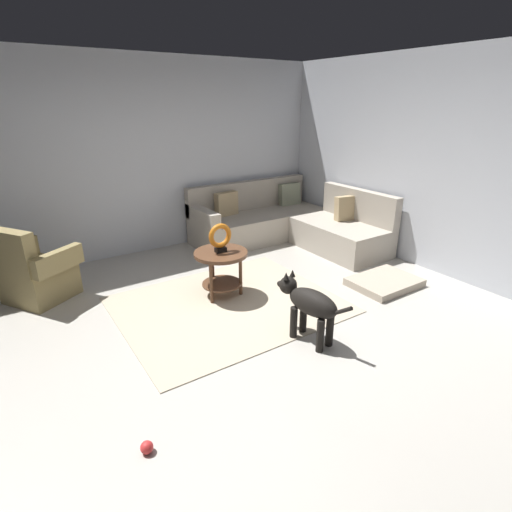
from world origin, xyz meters
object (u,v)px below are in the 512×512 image
Objects in this scene: sectional_couch at (288,224)px; dog at (309,304)px; dog_toy_ball at (147,447)px; armchair at (34,273)px; torus_sculpture at (220,237)px; dog_bed_mat at (384,282)px; side_table at (221,262)px.

sectional_couch reaches higher than dog.
dog_toy_ball is at bearing -139.97° from sectional_couch.
armchair reaches higher than torus_sculpture.
torus_sculpture reaches higher than dog_bed_mat.
armchair is at bearing 151.50° from dog_bed_mat.
dog_bed_mat is 1.62m from dog.
torus_sculpture is (-1.78, -1.07, 0.42)m from sectional_couch.
dog_bed_mat is (1.77, -0.87, -0.67)m from torus_sculpture.
side_table reaches higher than dog_bed_mat.
armchair is 2.76m from dog_toy_ball.
sectional_couch is 3.56m from armchair.
torus_sculpture is (0.00, -0.00, 0.29)m from side_table.
sectional_couch reaches higher than dog_bed_mat.
sectional_couch is at bearing 45.76° from dog.
dog is (2.00, -2.30, 0.05)m from armchair.
dog_toy_ball is (-1.48, -1.67, -0.67)m from torus_sculpture.
armchair is 1.66× the size of side_table.
dog is at bearing 14.12° from dog_toy_ball.
dog is 10.06× the size of dog_toy_ball.
dog_bed_mat is at bearing 13.88° from dog_toy_ball.
sectional_couch reaches higher than torus_sculpture.
armchair is 2.10m from torus_sculpture.
dog is at bearing -79.64° from torus_sculpture.
armchair reaches higher than dog_bed_mat.
dog_toy_ball is at bearing -131.50° from side_table.
torus_sculpture is 1.30m from dog.
dog is at bearing -166.39° from dog_bed_mat.
armchair reaches higher than dog.
dog is (-1.54, -0.37, 0.33)m from dog_bed_mat.
sectional_couch is at bearing 30.95° from torus_sculpture.
dog_toy_ball is (-3.25, -0.80, -0.00)m from dog_bed_mat.
sectional_couch is 4.26m from dog_toy_ball.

